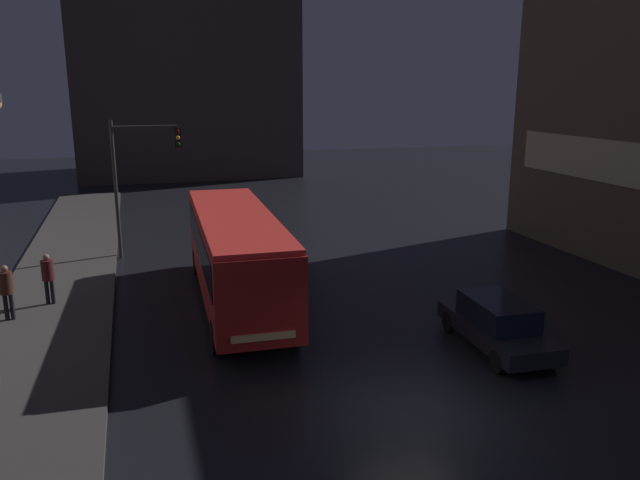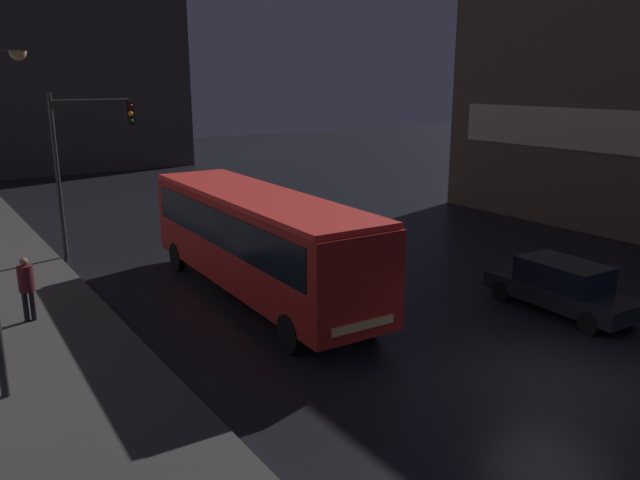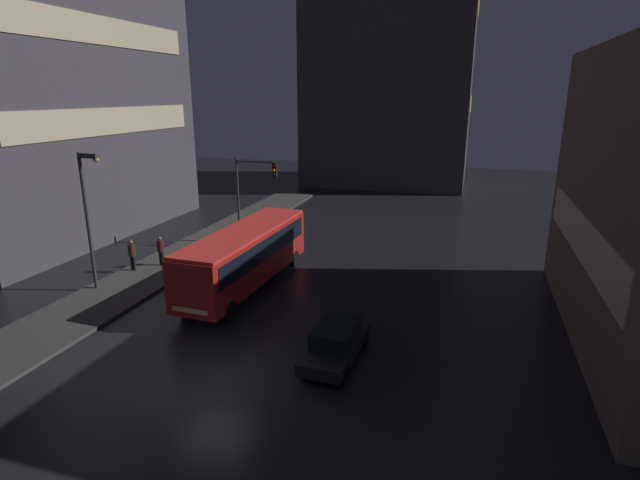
# 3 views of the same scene
# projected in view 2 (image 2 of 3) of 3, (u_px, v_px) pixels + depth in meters

# --- Properties ---
(ground_plane) EXTENTS (120.00, 120.00, 0.00)m
(ground_plane) POSITION_uv_depth(u_px,v_px,m) (556.00, 383.00, 13.96)
(ground_plane) COLOR black
(sidewalk_left) EXTENTS (4.00, 48.00, 0.15)m
(sidewalk_left) POSITION_uv_depth(u_px,v_px,m) (37.00, 325.00, 17.06)
(sidewalk_left) COLOR #3D3A38
(sidewalk_left) RESTS_ON ground
(bus_near) EXTENTS (2.96, 11.09, 3.28)m
(bus_near) POSITION_uv_depth(u_px,v_px,m) (258.00, 234.00, 19.00)
(bus_near) COLOR #AD1E19
(bus_near) RESTS_ON ground
(car_taxi) EXTENTS (1.95, 4.51, 1.51)m
(car_taxi) POSITION_uv_depth(u_px,v_px,m) (562.00, 286.00, 18.10)
(car_taxi) COLOR black
(car_taxi) RESTS_ON ground
(pedestrian_near) EXTENTS (0.51, 0.51, 1.80)m
(pedestrian_near) POSITION_uv_depth(u_px,v_px,m) (26.00, 283.00, 16.92)
(pedestrian_near) COLOR black
(pedestrian_near) RESTS_ON sidewalk_left
(traffic_light_main) EXTENTS (3.02, 0.35, 6.14)m
(traffic_light_main) POSITION_uv_depth(u_px,v_px,m) (84.00, 148.00, 22.87)
(traffic_light_main) COLOR #2D2D2D
(traffic_light_main) RESTS_ON ground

